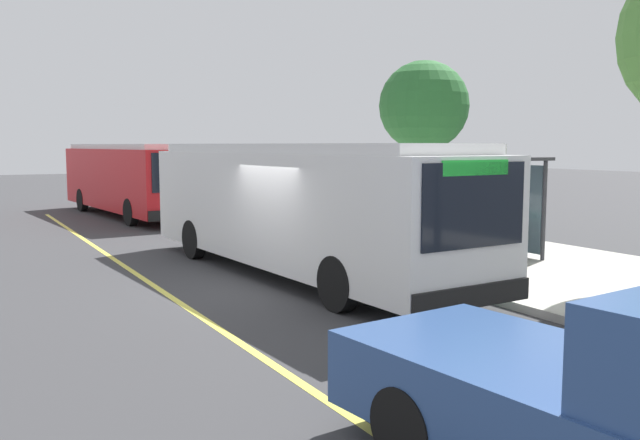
{
  "coord_description": "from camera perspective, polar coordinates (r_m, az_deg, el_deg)",
  "views": [
    {
      "loc": [
        12.49,
        -5.92,
        2.93
      ],
      "look_at": [
        0.0,
        1.0,
        1.34
      ],
      "focal_mm": 38.17,
      "sensor_mm": 36.0,
      "label": 1
    }
  ],
  "objects": [
    {
      "name": "ground_plane",
      "position": [
        14.12,
        -3.58,
        -5.64
      ],
      "size": [
        120.0,
        120.0,
        0.0
      ],
      "primitive_type": "plane",
      "color": "#38383A"
    },
    {
      "name": "sidewalk_curb",
      "position": [
        17.49,
        14.49,
        -3.25
      ],
      "size": [
        44.0,
        6.4,
        0.15
      ],
      "primitive_type": "cube",
      "color": "#B7B2A8",
      "rests_on": "ground_plane"
    },
    {
      "name": "lane_stripe_center",
      "position": [
        13.35,
        -12.19,
        -6.45
      ],
      "size": [
        36.0,
        0.14,
        0.01
      ],
      "primitive_type": "cube",
      "color": "#E0D64C",
      "rests_on": "ground_plane"
    },
    {
      "name": "transit_bus_main",
      "position": [
        15.26,
        -1.88,
        1.41
      ],
      "size": [
        11.13,
        3.22,
        2.95
      ],
      "color": "white",
      "rests_on": "ground_plane"
    },
    {
      "name": "transit_bus_second",
      "position": [
        28.89,
        -15.51,
        3.51
      ],
      "size": [
        10.99,
        3.45,
        2.95
      ],
      "color": "red",
      "rests_on": "ground_plane"
    },
    {
      "name": "bus_shelter",
      "position": [
        17.84,
        13.76,
        2.91
      ],
      "size": [
        2.9,
        1.6,
        2.48
      ],
      "color": "#333338",
      "rests_on": "sidewalk_curb"
    },
    {
      "name": "waiting_bench",
      "position": [
        17.97,
        13.31,
        -1.17
      ],
      "size": [
        1.6,
        0.48,
        0.95
      ],
      "color": "brown",
      "rests_on": "sidewalk_curb"
    },
    {
      "name": "route_sign_post",
      "position": [
        13.92,
        14.65,
        2.13
      ],
      "size": [
        0.44,
        0.08,
        2.8
      ],
      "color": "#333338",
      "rests_on": "sidewalk_curb"
    },
    {
      "name": "pedestrian_commuter",
      "position": [
        16.54,
        11.46,
        -0.07
      ],
      "size": [
        0.24,
        0.4,
        1.69
      ],
      "color": "#282D47",
      "rests_on": "sidewalk_curb"
    },
    {
      "name": "street_tree_downstreet",
      "position": [
        23.18,
        8.7,
        9.36
      ],
      "size": [
        2.99,
        2.99,
        5.56
      ],
      "color": "brown",
      "rests_on": "sidewalk_curb"
    }
  ]
}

